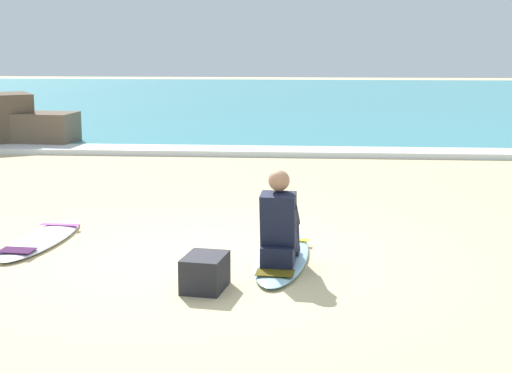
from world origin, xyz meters
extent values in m
plane|color=#CCB584|center=(0.00, 0.00, 0.00)|extent=(80.00, 80.00, 0.00)
cube|color=teal|center=(0.00, 21.35, 0.05)|extent=(80.00, 28.00, 0.10)
cube|color=white|center=(0.00, 7.65, 0.06)|extent=(80.00, 0.90, 0.11)
ellipsoid|color=#9ED1E5|center=(0.74, 0.12, 0.04)|extent=(0.66, 2.11, 0.07)
cube|color=gold|center=(0.77, 0.70, 0.07)|extent=(0.48, 0.13, 0.01)
cube|color=#4C400C|center=(0.69, -0.55, 0.07)|extent=(0.38, 0.26, 0.01)
cube|color=black|center=(0.71, -0.32, 0.18)|extent=(0.34, 0.28, 0.20)
cylinder|color=black|center=(0.62, -0.12, 0.33)|extent=(0.18, 0.42, 0.43)
cylinder|color=black|center=(0.62, 0.08, 0.30)|extent=(0.14, 0.27, 0.42)
cube|color=black|center=(0.62, 0.15, 0.10)|extent=(0.12, 0.23, 0.05)
cylinder|color=black|center=(0.82, -0.14, 0.33)|extent=(0.18, 0.42, 0.43)
cylinder|color=black|center=(0.85, 0.06, 0.30)|extent=(0.14, 0.27, 0.42)
cube|color=black|center=(0.86, 0.13, 0.10)|extent=(0.12, 0.23, 0.05)
cube|color=black|center=(0.71, -0.28, 0.53)|extent=(0.36, 0.32, 0.57)
sphere|color=#A37556|center=(0.71, -0.25, 0.92)|extent=(0.21, 0.21, 0.21)
cylinder|color=black|center=(0.58, -0.12, 0.55)|extent=(0.12, 0.40, 0.31)
cylinder|color=black|center=(0.86, -0.14, 0.55)|extent=(0.12, 0.40, 0.31)
ellipsoid|color=silver|center=(-2.03, 0.66, 0.04)|extent=(0.65, 1.96, 0.07)
cube|color=purple|center=(-1.99, 1.19, 0.07)|extent=(0.48, 0.13, 0.01)
cube|color=#351037|center=(-2.07, 0.04, 0.07)|extent=(0.38, 0.26, 0.01)
cube|color=brown|center=(-4.77, 8.39, 0.37)|extent=(1.43, 1.05, 0.73)
cube|color=brown|center=(-5.65, 8.51, 0.56)|extent=(1.53, 1.60, 1.13)
cube|color=#232328|center=(0.06, -0.86, 0.16)|extent=(0.43, 0.53, 0.32)
camera|label=1|loc=(1.04, -7.53, 2.26)|focal=53.43mm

